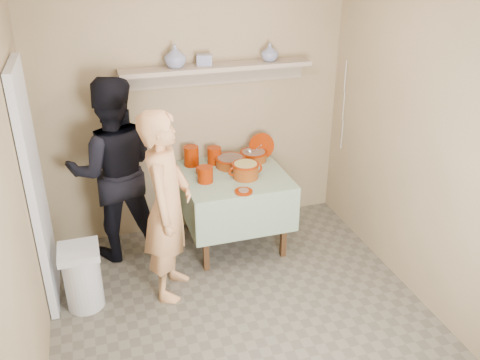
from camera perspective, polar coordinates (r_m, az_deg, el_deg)
name	(u,v)px	position (r m, az deg, el deg)	size (l,w,h in m)	color
ground	(250,331)	(4.15, 1.15, -16.60)	(3.50, 3.50, 0.00)	#625C4D
tile_panel	(36,190)	(4.28, -21.92, -1.08)	(0.06, 0.70, 2.00)	silver
plate_stack_a	(191,156)	(4.97, -5.49, 2.70)	(0.15, 0.15, 0.20)	#7C1900
plate_stack_b	(214,155)	(5.01, -2.90, 2.78)	(0.14, 0.14, 0.16)	#7C1900
bowl_stack	(205,174)	(4.63, -3.94, 0.62)	(0.15, 0.15, 0.15)	#7C1900
empty_bowl	(204,170)	(4.83, -4.07, 1.07)	(0.15, 0.15, 0.05)	#7C1900
propped_lid	(262,146)	(5.13, 2.44, 3.83)	(0.26, 0.26, 0.02)	#7C1900
vase_right	(270,52)	(4.94, 3.36, 14.13)	(0.16, 0.16, 0.17)	navy
vase_left	(175,56)	(4.70, -7.30, 13.61)	(0.20, 0.20, 0.21)	navy
ceramic_box	(204,60)	(4.78, -4.01, 13.29)	(0.14, 0.10, 0.10)	navy
person_cook	(167,207)	(4.15, -8.15, -2.97)	(0.60, 0.39, 1.64)	tan
person_helper	(114,170)	(4.76, -13.95, 1.05)	(0.84, 0.66, 1.74)	black
room_shell	(252,139)	(3.29, 1.40, 4.60)	(3.04, 3.54, 2.62)	tan
serving_table	(234,185)	(4.87, -0.73, -0.52)	(0.97, 0.97, 0.76)	#4C2D16
cazuela_meat_a	(230,161)	(4.94, -1.10, 2.14)	(0.30, 0.30, 0.10)	#6D2A0B
cazuela_meat_b	(254,155)	(5.07, 1.54, 2.81)	(0.28, 0.28, 0.10)	#6D2A0B
ladle	(250,151)	(5.03, 1.13, 3.23)	(0.08, 0.26, 0.19)	silver
cazuela_rice	(246,169)	(4.70, 0.63, 1.21)	(0.33, 0.25, 0.14)	#6D2A0B
front_plate	(244,191)	(4.45, 0.40, -1.28)	(0.16, 0.16, 0.03)	#7C1900
wall_shelf	(216,69)	(4.84, -2.68, 12.32)	(1.80, 0.25, 0.21)	tan
trash_bin	(82,277)	(4.41, -17.27, -10.38)	(0.32, 0.32, 0.56)	silver
electrical_cord	(344,106)	(5.26, 11.55, 8.14)	(0.01, 0.05, 0.90)	silver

